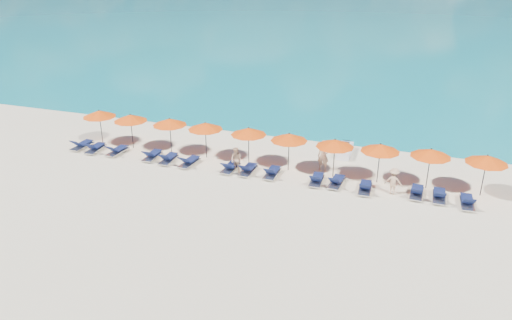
% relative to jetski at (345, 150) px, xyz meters
% --- Properties ---
extents(ground, '(1400.00, 1400.00, 0.00)m').
position_rel_jetski_xyz_m(ground, '(-3.97, -8.27, -0.31)').
color(ground, beige).
extents(jetski, '(0.87, 2.17, 0.76)m').
position_rel_jetski_xyz_m(jetski, '(0.00, 0.00, 0.00)').
color(jetski, white).
rests_on(jetski, ground).
extents(beachgoer_a, '(0.67, 0.44, 1.81)m').
position_rel_jetski_xyz_m(beachgoer_a, '(-0.79, -2.74, 0.59)').
color(beachgoer_a, tan).
rests_on(beachgoer_a, ground).
extents(beachgoer_b, '(0.80, 0.59, 1.47)m').
position_rel_jetski_xyz_m(beachgoer_b, '(-5.38, -4.59, 0.42)').
color(beachgoer_b, tan).
rests_on(beachgoer_b, ground).
extents(beachgoer_c, '(0.97, 0.51, 1.45)m').
position_rel_jetski_xyz_m(beachgoer_c, '(3.27, -4.54, 0.41)').
color(beachgoer_c, tan).
rests_on(beachgoer_c, ground).
extents(umbrella_0, '(2.10, 2.10, 2.28)m').
position_rel_jetski_xyz_m(umbrella_0, '(-15.35, -3.17, 1.70)').
color(umbrella_0, black).
rests_on(umbrella_0, ground).
extents(umbrella_1, '(2.10, 2.10, 2.28)m').
position_rel_jetski_xyz_m(umbrella_1, '(-12.98, -3.26, 1.70)').
color(umbrella_1, black).
rests_on(umbrella_1, ground).
extents(umbrella_2, '(2.10, 2.10, 2.28)m').
position_rel_jetski_xyz_m(umbrella_2, '(-10.29, -3.17, 1.70)').
color(umbrella_2, black).
rests_on(umbrella_2, ground).
extents(umbrella_3, '(2.10, 2.10, 2.28)m').
position_rel_jetski_xyz_m(umbrella_3, '(-7.90, -3.17, 1.70)').
color(umbrella_3, black).
rests_on(umbrella_3, ground).
extents(umbrella_4, '(2.10, 2.10, 2.28)m').
position_rel_jetski_xyz_m(umbrella_4, '(-5.14, -3.20, 1.70)').
color(umbrella_4, black).
rests_on(umbrella_4, ground).
extents(umbrella_5, '(2.10, 2.10, 2.28)m').
position_rel_jetski_xyz_m(umbrella_5, '(-2.67, -3.36, 1.70)').
color(umbrella_5, black).
rests_on(umbrella_5, ground).
extents(umbrella_6, '(2.10, 2.10, 2.28)m').
position_rel_jetski_xyz_m(umbrella_6, '(-0.05, -3.45, 1.70)').
color(umbrella_6, black).
rests_on(umbrella_6, ground).
extents(umbrella_7, '(2.10, 2.10, 2.28)m').
position_rel_jetski_xyz_m(umbrella_7, '(2.35, -3.35, 1.70)').
color(umbrella_7, black).
rests_on(umbrella_7, ground).
extents(umbrella_8, '(2.10, 2.10, 2.28)m').
position_rel_jetski_xyz_m(umbrella_8, '(4.90, -3.21, 1.70)').
color(umbrella_8, black).
rests_on(umbrella_8, ground).
extents(umbrella_9, '(2.10, 2.10, 2.28)m').
position_rel_jetski_xyz_m(umbrella_9, '(7.57, -3.20, 1.70)').
color(umbrella_9, black).
rests_on(umbrella_9, ground).
extents(lounger_0, '(0.69, 1.72, 0.66)m').
position_rel_jetski_xyz_m(lounger_0, '(-16.03, -4.40, -0.08)').
color(lounger_0, silver).
rests_on(lounger_0, ground).
extents(lounger_1, '(0.76, 1.75, 0.66)m').
position_rel_jetski_xyz_m(lounger_1, '(-14.91, -4.57, -0.08)').
color(lounger_1, silver).
rests_on(lounger_1, ground).
extents(lounger_2, '(0.75, 1.74, 0.66)m').
position_rel_jetski_xyz_m(lounger_2, '(-13.36, -4.49, -0.08)').
color(lounger_2, silver).
rests_on(lounger_2, ground).
extents(lounger_3, '(0.70, 1.73, 0.66)m').
position_rel_jetski_xyz_m(lounger_3, '(-10.91, -4.45, -0.08)').
color(lounger_3, silver).
rests_on(lounger_3, ground).
extents(lounger_4, '(0.70, 1.73, 0.66)m').
position_rel_jetski_xyz_m(lounger_4, '(-9.74, -4.59, -0.08)').
color(lounger_4, silver).
rests_on(lounger_4, ground).
extents(lounger_5, '(0.79, 1.75, 0.66)m').
position_rel_jetski_xyz_m(lounger_5, '(-8.36, -4.61, -0.08)').
color(lounger_5, silver).
rests_on(lounger_5, ground).
extents(lounger_6, '(0.68, 1.72, 0.66)m').
position_rel_jetski_xyz_m(lounger_6, '(-5.77, -4.55, -0.08)').
color(lounger_6, silver).
rests_on(lounger_6, ground).
extents(lounger_7, '(0.67, 1.72, 0.66)m').
position_rel_jetski_xyz_m(lounger_7, '(-4.71, -4.54, -0.08)').
color(lounger_7, silver).
rests_on(lounger_7, ground).
extents(lounger_8, '(0.63, 1.70, 0.66)m').
position_rel_jetski_xyz_m(lounger_8, '(-3.29, -4.49, -0.08)').
color(lounger_8, silver).
rests_on(lounger_8, ground).
extents(lounger_9, '(0.70, 1.73, 0.66)m').
position_rel_jetski_xyz_m(lounger_9, '(-0.73, -4.57, -0.08)').
color(lounger_9, silver).
rests_on(lounger_9, ground).
extents(lounger_10, '(0.75, 1.74, 0.66)m').
position_rel_jetski_xyz_m(lounger_10, '(0.33, -4.49, -0.08)').
color(lounger_10, silver).
rests_on(lounger_10, ground).
extents(lounger_11, '(0.70, 1.73, 0.66)m').
position_rel_jetski_xyz_m(lounger_11, '(1.89, -4.71, -0.08)').
color(lounger_11, silver).
rests_on(lounger_11, ground).
extents(lounger_12, '(0.68, 1.72, 0.66)m').
position_rel_jetski_xyz_m(lounger_12, '(4.47, -4.38, -0.08)').
color(lounger_12, silver).
rests_on(lounger_12, ground).
extents(lounger_13, '(0.63, 1.70, 0.66)m').
position_rel_jetski_xyz_m(lounger_13, '(5.56, -4.43, -0.08)').
color(lounger_13, silver).
rests_on(lounger_13, ground).
extents(lounger_14, '(0.70, 1.73, 0.66)m').
position_rel_jetski_xyz_m(lounger_14, '(6.88, -4.67, -0.08)').
color(lounger_14, silver).
rests_on(lounger_14, ground).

